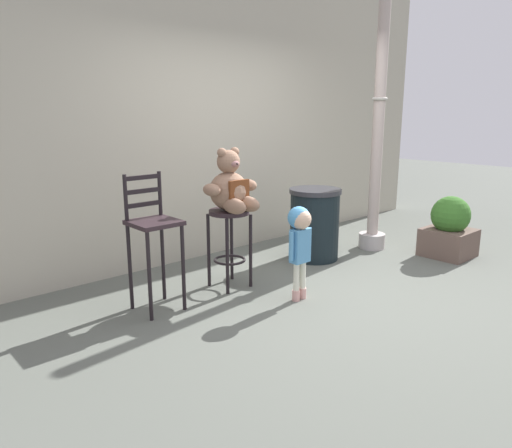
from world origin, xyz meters
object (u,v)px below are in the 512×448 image
lamppost (377,146)px  bar_chair_empty (153,232)px  child_walking (300,233)px  trash_bin (314,224)px  planter_with_shrub (449,229)px  teddy_bear (231,188)px  bar_stool_with_teddy (229,233)px

lamppost → bar_chair_empty: 2.98m
child_walking → trash_bin: bearing=-125.1°
trash_bin → lamppost: 1.20m
trash_bin → planter_with_shrub: bearing=-38.6°
trash_bin → lamppost: size_ratio=0.26×
teddy_bear → child_walking: 0.76m
child_walking → planter_with_shrub: bearing=-166.5°
bar_stool_with_teddy → teddy_bear: size_ratio=1.30×
planter_with_shrub → trash_bin: bearing=141.4°
planter_with_shrub → bar_chair_empty: bearing=164.3°
teddy_bear → child_walking: teddy_bear is taller
trash_bin → bar_stool_with_teddy: bearing=-177.5°
bar_stool_with_teddy → lamppost: (2.12, -0.14, 0.70)m
bar_stool_with_teddy → child_walking: size_ratio=0.89×
teddy_bear → planter_with_shrub: 2.72m
planter_with_shrub → child_walking: bearing=173.6°
lamppost → planter_with_shrub: bearing=-64.9°
child_walking → planter_with_shrub: 2.28m
bar_stool_with_teddy → bar_chair_empty: size_ratio=0.65×
teddy_bear → planter_with_shrub: bearing=-19.6°
trash_bin → child_walking: bearing=-145.0°
bar_stool_with_teddy → child_walking: 0.71m
trash_bin → bar_chair_empty: bar_chair_empty is taller
child_walking → bar_chair_empty: bar_chair_empty is taller
lamppost → planter_with_shrub: 1.26m
bar_stool_with_teddy → lamppost: bearing=-3.6°
trash_bin → bar_chair_empty: (-2.07, -0.05, 0.26)m
bar_chair_empty → planter_with_shrub: (3.29, -0.92, -0.35)m
bar_stool_with_teddy → teddy_bear: (0.00, -0.03, 0.42)m
teddy_bear → planter_with_shrub: teddy_bear is taller
trash_bin → planter_with_shrub: size_ratio=1.14×
trash_bin → planter_with_shrub: 1.56m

